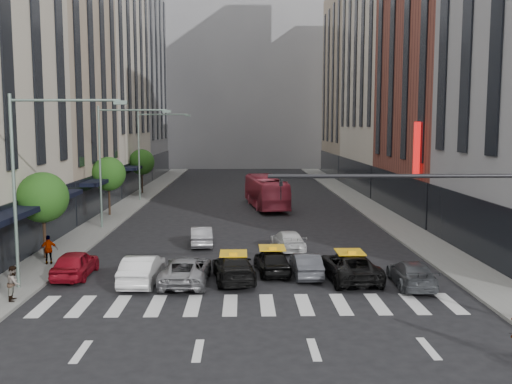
{
  "coord_description": "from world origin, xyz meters",
  "views": [
    {
      "loc": [
        -0.46,
        -22.38,
        7.69
      ],
      "look_at": [
        0.31,
        9.4,
        4.0
      ],
      "focal_mm": 40.0,
      "sensor_mm": 36.0,
      "label": 1
    }
  ],
  "objects": [
    {
      "name": "building_left_c",
      "position": [
        -17.0,
        46.0,
        18.0
      ],
      "size": [
        8.0,
        20.0,
        36.0
      ],
      "primitive_type": "cube",
      "color": "beige",
      "rests_on": "ground"
    },
    {
      "name": "tree_far",
      "position": [
        -11.8,
        42.0,
        3.65
      ],
      "size": [
        2.88,
        2.88,
        4.95
      ],
      "color": "black",
      "rests_on": "sidewalk_left"
    },
    {
      "name": "car_row2_left",
      "position": [
        -3.12,
        13.88,
        0.63
      ],
      "size": [
        1.69,
        3.95,
        1.27
      ],
      "primitive_type": "imported",
      "rotation": [
        0.0,
        0.0,
        3.23
      ],
      "color": "#99999E",
      "rests_on": "ground"
    },
    {
      "name": "tree_near",
      "position": [
        -11.8,
        10.0,
        3.65
      ],
      "size": [
        2.88,
        2.88,
        4.95
      ],
      "color": "black",
      "rests_on": "sidewalk_left"
    },
    {
      "name": "car_grey_mid",
      "position": [
        2.79,
        6.1,
        0.62
      ],
      "size": [
        1.45,
        3.82,
        1.25
      ],
      "primitive_type": "imported",
      "rotation": [
        0.0,
        0.0,
        3.18
      ],
      "color": "#3D3E44",
      "rests_on": "ground"
    },
    {
      "name": "streetlamp_mid",
      "position": [
        -10.04,
        20.0,
        5.9
      ],
      "size": [
        5.38,
        0.25,
        9.0
      ],
      "color": "gray",
      "rests_on": "sidewalk_left"
    },
    {
      "name": "building_left_d",
      "position": [
        -17.0,
        65.0,
        15.0
      ],
      "size": [
        8.0,
        18.0,
        30.0
      ],
      "primitive_type": "cube",
      "color": "gray",
      "rests_on": "ground"
    },
    {
      "name": "sidewalk_left",
      "position": [
        -11.5,
        30.0,
        0.07
      ],
      "size": [
        3.0,
        96.0,
        0.15
      ],
      "primitive_type": "cube",
      "color": "slate",
      "rests_on": "ground"
    },
    {
      "name": "ground",
      "position": [
        0.0,
        0.0,
        0.0
      ],
      "size": [
        160.0,
        160.0,
        0.0
      ],
      "primitive_type": "plane",
      "color": "black",
      "rests_on": "ground"
    },
    {
      "name": "building_left_b",
      "position": [
        -17.0,
        28.0,
        12.0
      ],
      "size": [
        8.0,
        16.0,
        24.0
      ],
      "primitive_type": "cube",
      "color": "tan",
      "rests_on": "ground"
    },
    {
      "name": "building_right_b",
      "position": [
        17.0,
        27.0,
        13.0
      ],
      "size": [
        8.0,
        18.0,
        26.0
      ],
      "primitive_type": "cube",
      "color": "brown",
      "rests_on": "ground"
    },
    {
      "name": "building_right_d",
      "position": [
        17.0,
        65.0,
        14.0
      ],
      "size": [
        8.0,
        18.0,
        28.0
      ],
      "primitive_type": "cube",
      "color": "tan",
      "rests_on": "ground"
    },
    {
      "name": "car_red",
      "position": [
        -9.0,
        6.27,
        0.7
      ],
      "size": [
        1.67,
        4.12,
        1.4
      ],
      "primitive_type": "imported",
      "rotation": [
        0.0,
        0.0,
        3.14
      ],
      "color": "maroon",
      "rests_on": "ground"
    },
    {
      "name": "taxi_center",
      "position": [
        1.09,
        6.79,
        0.67
      ],
      "size": [
        2.01,
        4.09,
        1.34
      ],
      "primitive_type": "imported",
      "rotation": [
        0.0,
        0.0,
        3.25
      ],
      "color": "black",
      "rests_on": "ground"
    },
    {
      "name": "car_silver",
      "position": [
        -3.24,
        4.98,
        0.67
      ],
      "size": [
        2.38,
        4.91,
        1.35
      ],
      "primitive_type": "imported",
      "rotation": [
        0.0,
        0.0,
        3.11
      ],
      "color": "gray",
      "rests_on": "ground"
    },
    {
      "name": "taxi_right",
      "position": [
        4.9,
        5.4,
        0.7
      ],
      "size": [
        2.73,
        5.24,
        1.41
      ],
      "primitive_type": "imported",
      "rotation": [
        0.0,
        0.0,
        3.22
      ],
      "color": "black",
      "rests_on": "ground"
    },
    {
      "name": "pedestrian_far",
      "position": [
        -11.08,
        8.5,
        0.95
      ],
      "size": [
        1.01,
        0.65,
        1.59
      ],
      "primitive_type": "imported",
      "rotation": [
        0.0,
        0.0,
        3.44
      ],
      "color": "gray",
      "rests_on": "sidewalk_left"
    },
    {
      "name": "building_far",
      "position": [
        0.0,
        85.0,
        18.0
      ],
      "size": [
        30.0,
        10.0,
        36.0
      ],
      "primitive_type": "cube",
      "color": "gray",
      "rests_on": "ground"
    },
    {
      "name": "taxi_left",
      "position": [
        -0.91,
        5.41,
        0.68
      ],
      "size": [
        2.47,
        4.91,
        1.37
      ],
      "primitive_type": "imported",
      "rotation": [
        0.0,
        0.0,
        3.26
      ],
      "color": "black",
      "rests_on": "ground"
    },
    {
      "name": "pedestrian_near",
      "position": [
        -10.4,
        1.96,
        0.91
      ],
      "size": [
        0.7,
        0.83,
        1.52
      ],
      "primitive_type": "imported",
      "rotation": [
        0.0,
        0.0,
        1.75
      ],
      "color": "gray",
      "rests_on": "sidewalk_left"
    },
    {
      "name": "building_right_c",
      "position": [
        17.0,
        46.0,
        20.0
      ],
      "size": [
        8.0,
        20.0,
        40.0
      ],
      "primitive_type": "cube",
      "color": "beige",
      "rests_on": "ground"
    },
    {
      "name": "sidewalk_right",
      "position": [
        11.5,
        30.0,
        0.07
      ],
      "size": [
        3.0,
        96.0,
        0.15
      ],
      "primitive_type": "cube",
      "color": "slate",
      "rests_on": "ground"
    },
    {
      "name": "traffic_signal",
      "position": [
        7.69,
        -1.0,
        4.47
      ],
      "size": [
        10.1,
        0.2,
        6.0
      ],
      "color": "black",
      "rests_on": "ground"
    },
    {
      "name": "liberty_sign",
      "position": [
        12.6,
        20.0,
        6.0
      ],
      "size": [
        0.3,
        0.7,
        4.0
      ],
      "color": "red",
      "rests_on": "ground"
    },
    {
      "name": "streetlamp_far",
      "position": [
        -10.04,
        36.0,
        5.9
      ],
      "size": [
        5.38,
        0.25,
        9.0
      ],
      "color": "gray",
      "rests_on": "sidewalk_left"
    },
    {
      "name": "tree_mid",
      "position": [
        -11.8,
        26.0,
        3.65
      ],
      "size": [
        2.88,
        2.88,
        4.95
      ],
      "color": "black",
      "rests_on": "sidewalk_left"
    },
    {
      "name": "streetlamp_near",
      "position": [
        -10.04,
        4.0,
        5.9
      ],
      "size": [
        5.38,
        0.25,
        9.0
      ],
      "color": "gray",
      "rests_on": "sidewalk_left"
    },
    {
      "name": "car_grey_curb",
      "position": [
        7.68,
        4.18,
        0.63
      ],
      "size": [
        1.98,
        4.42,
        1.26
      ],
      "primitive_type": "imported",
      "rotation": [
        0.0,
        0.0,
        3.09
      ],
      "color": "#404347",
      "rests_on": "ground"
    },
    {
      "name": "car_white_front",
      "position": [
        -5.37,
        4.94,
        0.72
      ],
      "size": [
        1.72,
        4.44,
        1.44
      ],
      "primitive_type": "imported",
      "rotation": [
        0.0,
        0.0,
        3.1
      ],
      "color": "silver",
      "rests_on": "ground"
    },
    {
      "name": "bus",
      "position": [
        1.78,
        30.99,
        1.5
      ],
      "size": [
        3.93,
        11.0,
        3.0
      ],
      "primitive_type": "imported",
      "rotation": [
        0.0,
        0.0,
        3.28
      ],
      "color": "#BD374D",
      "rests_on": "ground"
    },
    {
      "name": "car_row2_right",
      "position": [
        2.36,
        12.4,
        0.61
      ],
      "size": [
        2.2,
        4.38,
        1.22
      ],
      "primitive_type": "imported",
      "rotation": [
        0.0,
        0.0,
        3.26
      ],
      "color": "silver",
      "rests_on": "ground"
    }
  ]
}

